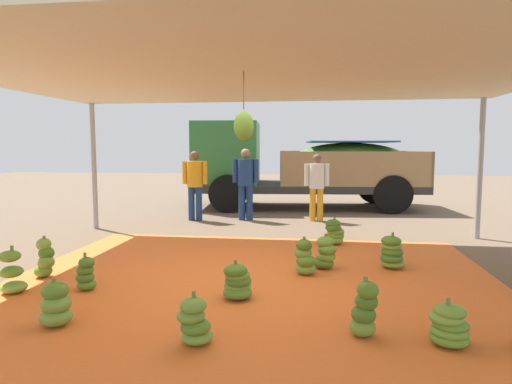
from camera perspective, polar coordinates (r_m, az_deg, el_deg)
ground_plane at (r=8.56m, az=2.33°, el=-5.71°), size 40.00×40.00×0.00m
tarp_orange at (r=5.67m, az=-0.63°, el=-11.65°), size 6.26×5.50×0.01m
tent_canopy at (r=5.40m, az=-0.81°, el=15.28°), size 8.00×7.00×2.67m
banana_bunch_0 at (r=7.89m, az=10.08°, el=-5.18°), size 0.45×0.45×0.48m
banana_bunch_1 at (r=4.21m, az=13.86°, el=-14.59°), size 0.33×0.32×0.55m
banana_bunch_3 at (r=5.99m, az=6.30°, el=-8.47°), size 0.35×0.34×0.51m
banana_bunch_4 at (r=6.46m, az=-25.61°, el=-7.80°), size 0.32×0.32×0.55m
banana_bunch_5 at (r=5.95m, az=-28.99°, el=-9.21°), size 0.39×0.39×0.56m
banana_bunch_6 at (r=5.08m, az=-2.43°, el=-11.53°), size 0.42×0.46×0.44m
banana_bunch_7 at (r=6.54m, az=17.14°, el=-7.54°), size 0.47×0.47×0.51m
banana_bunch_8 at (r=6.29m, az=8.93°, el=-7.88°), size 0.43×0.43×0.50m
banana_bunch_9 at (r=3.99m, az=-7.95°, el=-16.33°), size 0.37×0.37×0.47m
banana_bunch_10 at (r=4.74m, az=-24.44°, el=-13.18°), size 0.43×0.43×0.45m
banana_bunch_11 at (r=4.31m, az=23.65°, el=-15.53°), size 0.45×0.45×0.40m
banana_bunch_12 at (r=5.70m, az=-21.11°, el=-9.92°), size 0.30×0.30×0.46m
cargo_truck_main at (r=12.54m, az=5.63°, el=3.52°), size 6.45×2.87×2.40m
worker_0 at (r=10.29m, az=7.84°, el=1.28°), size 0.57×0.35×1.55m
worker_1 at (r=10.31m, az=-1.35°, el=1.73°), size 0.61×0.37×1.68m
worker_2 at (r=10.35m, az=-7.90°, el=1.53°), size 0.59×0.36×1.62m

